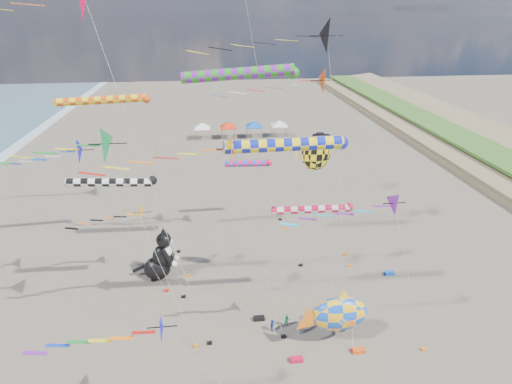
{
  "coord_description": "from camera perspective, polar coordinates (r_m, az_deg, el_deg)",
  "views": [
    {
      "loc": [
        -4.47,
        -15.4,
        23.14
      ],
      "look_at": [
        -1.25,
        12.0,
        10.42
      ],
      "focal_mm": 28.0,
      "sensor_mm": 36.0,
      "label": 1
    }
  ],
  "objects": [
    {
      "name": "tent_row",
      "position": [
        78.23,
        -2.14,
        9.93
      ],
      "size": [
        19.2,
        4.2,
        3.8
      ],
      "color": "white",
      "rests_on": "ground"
    },
    {
      "name": "kite_bag_0",
      "position": [
        40.9,
        18.5,
        -10.93
      ],
      "size": [
        0.9,
        0.44,
        0.3
      ],
      "primitive_type": "cube",
      "color": "blue",
      "rests_on": "ground"
    },
    {
      "name": "child_blue",
      "position": [
        32.98,
        2.32,
        -18.49
      ],
      "size": [
        0.61,
        0.68,
        1.11
      ],
      "primitive_type": "imported",
      "rotation": [
        0.0,
        0.0,
        0.93
      ],
      "color": "#253EA4",
      "rests_on": "ground"
    },
    {
      "name": "delta_kite_2",
      "position": [
        23.57,
        -22.54,
        23.88
      ],
      "size": [
        13.29,
        2.63,
        25.05
      ],
      "color": "#E9043D",
      "rests_on": "ground"
    },
    {
      "name": "windsock_0",
      "position": [
        31.79,
        -19.46,
        1.24
      ],
      "size": [
        7.92,
        0.7,
        11.64
      ],
      "color": "black",
      "rests_on": "ground"
    },
    {
      "name": "delta_kite_4",
      "position": [
        36.14,
        -15.58,
        -3.39
      ],
      "size": [
        8.44,
        1.74,
        7.9
      ],
      "color": "#E6A20F",
      "rests_on": "ground"
    },
    {
      "name": "delta_kite_6",
      "position": [
        24.26,
        -7.45,
        5.24
      ],
      "size": [
        12.81,
        2.24,
        16.56
      ],
      "color": "orange",
      "rests_on": "ground"
    },
    {
      "name": "delta_kite_9",
      "position": [
        32.35,
        -22.73,
        5.73
      ],
      "size": [
        9.88,
        2.1,
        14.98
      ],
      "color": "#1215BF",
      "rests_on": "ground"
    },
    {
      "name": "cat_inflatable",
      "position": [
        38.34,
        -13.75,
        -8.56
      ],
      "size": [
        3.98,
        2.38,
        5.08
      ],
      "primitive_type": null,
      "rotation": [
        0.0,
        0.0,
        -0.14
      ],
      "color": "black",
      "rests_on": "ground"
    },
    {
      "name": "delta_kite_1",
      "position": [
        34.97,
        8.43,
        14.98
      ],
      "size": [
        12.72,
        2.59,
        18.91
      ],
      "color": "#CD4109",
      "rests_on": "ground"
    },
    {
      "name": "delta_kite_3",
      "position": [
        32.72,
        9.96,
        20.78
      ],
      "size": [
        13.9,
        3.05,
        22.81
      ],
      "color": "black",
      "rests_on": "ground"
    },
    {
      "name": "delta_kite_8",
      "position": [
        22.01,
        -13.97,
        -19.59
      ],
      "size": [
        10.99,
        1.7,
        9.27
      ],
      "color": "#1218CF",
      "rests_on": "ground"
    },
    {
      "name": "windsock_4",
      "position": [
        32.44,
        -1.7,
        16.47
      ],
      "size": [
        10.44,
        0.96,
        19.0
      ],
      "color": "#22911A",
      "rests_on": "ground"
    },
    {
      "name": "person_adult",
      "position": [
        32.66,
        6.48,
        -18.35
      ],
      "size": [
        0.77,
        0.64,
        1.81
      ],
      "primitive_type": "imported",
      "rotation": [
        0.0,
        0.0,
        0.37
      ],
      "color": "gray",
      "rests_on": "ground"
    },
    {
      "name": "parked_car",
      "position": [
        79.76,
        9.39,
        8.02
      ],
      "size": [
        3.67,
        1.62,
        1.23
      ],
      "primitive_type": "imported",
      "rotation": [
        0.0,
        0.0,
        1.62
      ],
      "color": "#26262D",
      "rests_on": "ground"
    },
    {
      "name": "child_green",
      "position": [
        33.37,
        4.47,
        -17.91
      ],
      "size": [
        0.62,
        0.53,
        1.13
      ],
      "primitive_type": "imported",
      "rotation": [
        0.0,
        0.0,
        0.19
      ],
      "color": "#177645",
      "rests_on": "ground"
    },
    {
      "name": "windsock_1",
      "position": [
        37.65,
        -20.61,
        12.08
      ],
      "size": [
        9.28,
        0.72,
        16.31
      ],
      "color": "#DA4C12",
      "rests_on": "ground"
    },
    {
      "name": "windsock_3",
      "position": [
        44.59,
        -0.82,
        4.04
      ],
      "size": [
        6.58,
        0.73,
        7.79
      ],
      "color": "#EE1041",
      "rests_on": "ground"
    },
    {
      "name": "kite_bag_2",
      "position": [
        32.6,
        14.42,
        -21.09
      ],
      "size": [
        0.9,
        0.44,
        0.3
      ],
      "primitive_type": "cube",
      "color": "#D74A12",
      "rests_on": "ground"
    },
    {
      "name": "angelfish_kite",
      "position": [
        30.25,
        8.21,
        5.22
      ],
      "size": [
        3.74,
        3.02,
        14.58
      ],
      "color": "yellow",
      "rests_on": "ground"
    },
    {
      "name": "delta_kite_5",
      "position": [
        24.72,
        -20.78,
        5.39
      ],
      "size": [
        11.55,
        2.49,
        17.11
      ],
      "color": "#107B38",
      "rests_on": "ground"
    },
    {
      "name": "windsock_2",
      "position": [
        29.82,
        8.47,
        -2.52
      ],
      "size": [
        7.5,
        0.66,
        10.02
      ],
      "color": "red",
      "rests_on": "ground"
    },
    {
      "name": "kite_bag_1",
      "position": [
        34.13,
        0.43,
        -17.6
      ],
      "size": [
        0.9,
        0.44,
        0.3
      ],
      "primitive_type": "cube",
      "color": "black",
      "rests_on": "ground"
    },
    {
      "name": "fish_inflatable",
      "position": [
        31.13,
        11.7,
        -16.68
      ],
      "size": [
        5.74,
        2.38,
        4.97
      ],
      "color": "blue",
      "rests_on": "ground"
    },
    {
      "name": "delta_kite_0",
      "position": [
        25.14,
        16.66,
        -2.42
      ],
      "size": [
        10.43,
        1.61,
        13.35
      ],
      "color": "purple",
      "rests_on": "ground"
    },
    {
      "name": "kite_bag_3",
      "position": [
        31.28,
        5.8,
        -22.71
      ],
      "size": [
        0.9,
        0.44,
        0.3
      ],
      "primitive_type": "cube",
      "color": "red",
      "rests_on": "ground"
    },
    {
      "name": "windsock_5",
      "position": [
        24.78,
        4.93,
        6.66
      ],
      "size": [
        9.04,
        0.87,
        15.98
      ],
      "color": "#1220B4",
      "rests_on": "ground"
    }
  ]
}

